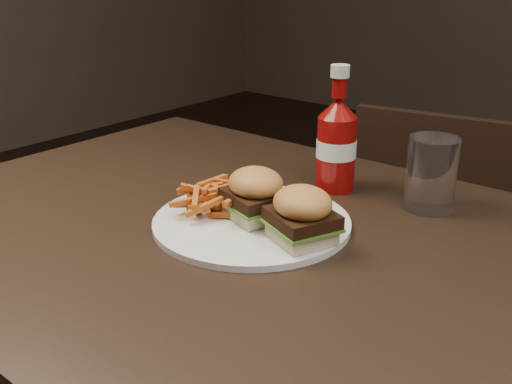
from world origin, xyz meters
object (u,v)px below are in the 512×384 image
Objects in this scene: chair_far at (438,254)px; ketchup_bottle at (336,156)px; tumbler at (431,176)px; dining_table at (263,248)px; plate at (252,222)px.

chair_far is 0.62m from ketchup_bottle.
tumbler is at bearing 97.90° from chair_far.
dining_table is at bearing 81.08° from chair_far.
tumbler reaches higher than chair_far.
dining_table is 4.08× the size of plate.
ketchup_bottle reaches higher than plate.
dining_table is at bearing -84.44° from ketchup_bottle.
tumbler is (0.16, 0.02, -0.01)m from ketchup_bottle.
dining_table is 9.80× the size of tumbler.
dining_table is 0.24m from ketchup_bottle.
dining_table is 0.29m from tumbler.
ketchup_bottle is (-0.02, 0.22, 0.08)m from dining_table.
ketchup_bottle is at bearing 95.56° from dining_table.
chair_far is 0.77m from plate.
ketchup_bottle is (0.01, 0.21, 0.06)m from plate.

